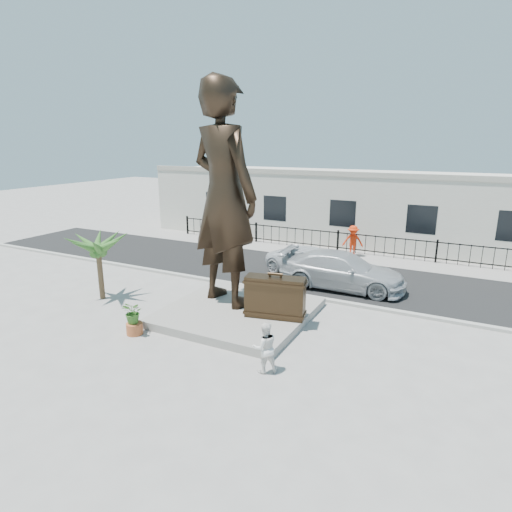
# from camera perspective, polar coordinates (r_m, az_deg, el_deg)

# --- Properties ---
(ground) EXTENTS (100.00, 100.00, 0.00)m
(ground) POSITION_cam_1_polar(r_m,az_deg,el_deg) (15.02, -3.53, -10.29)
(ground) COLOR #9E9991
(ground) RESTS_ON ground
(street) EXTENTS (40.00, 7.00, 0.01)m
(street) POSITION_cam_1_polar(r_m,az_deg,el_deg) (21.82, 7.18, -2.17)
(street) COLOR black
(street) RESTS_ON ground
(curb) EXTENTS (40.00, 0.25, 0.12)m
(curb) POSITION_cam_1_polar(r_m,az_deg,el_deg) (18.71, 3.49, -4.86)
(curb) COLOR #A5A399
(curb) RESTS_ON ground
(far_sidewalk) EXTENTS (40.00, 2.50, 0.02)m
(far_sidewalk) POSITION_cam_1_polar(r_m,az_deg,el_deg) (25.48, 10.28, 0.23)
(far_sidewalk) COLOR #9E9991
(far_sidewalk) RESTS_ON ground
(plinth) EXTENTS (5.20, 5.20, 0.30)m
(plinth) POSITION_cam_1_polar(r_m,az_deg,el_deg) (16.38, -2.37, -7.48)
(plinth) COLOR gray
(plinth) RESTS_ON ground
(fence) EXTENTS (22.00, 0.10, 1.20)m
(fence) POSITION_cam_1_polar(r_m,az_deg,el_deg) (26.09, 10.85, 1.89)
(fence) COLOR black
(fence) RESTS_ON ground
(building) EXTENTS (28.00, 7.00, 4.40)m
(building) POSITION_cam_1_polar(r_m,az_deg,el_deg) (29.79, 13.32, 6.51)
(building) COLOR silver
(building) RESTS_ON ground
(statue) EXTENTS (3.52, 2.83, 8.38)m
(statue) POSITION_cam_1_polar(r_m,az_deg,el_deg) (16.09, -4.27, 8.11)
(statue) COLOR black
(statue) RESTS_ON plinth
(suitcase) EXTENTS (2.21, 1.09, 1.49)m
(suitcase) POSITION_cam_1_polar(r_m,az_deg,el_deg) (15.33, 2.56, -5.49)
(suitcase) COLOR #2F2114
(suitcase) RESTS_ON plinth
(tourist) EXTENTS (0.94, 0.91, 1.52)m
(tourist) POSITION_cam_1_polar(r_m,az_deg,el_deg) (12.42, 1.19, -12.09)
(tourist) COLOR white
(tourist) RESTS_ON ground
(car_white) EXTENTS (5.39, 3.79, 1.37)m
(car_white) POSITION_cam_1_polar(r_m,az_deg,el_deg) (20.94, 7.74, -0.96)
(car_white) COLOR silver
(car_white) RESTS_ON street
(car_silver) EXTENTS (5.64, 2.44, 1.62)m
(car_silver) POSITION_cam_1_polar(r_m,az_deg,el_deg) (19.54, 11.41, -1.92)
(car_silver) COLOR #AFB2B4
(car_silver) RESTS_ON street
(worker) EXTENTS (1.27, 0.90, 1.79)m
(worker) POSITION_cam_1_polar(r_m,az_deg,el_deg) (25.04, 12.78, 1.97)
(worker) COLOR red
(worker) RESTS_ON far_sidewalk
(palm_tree) EXTENTS (1.80, 1.80, 3.20)m
(palm_tree) POSITION_cam_1_polar(r_m,az_deg,el_deg) (19.28, -19.74, -5.33)
(palm_tree) COLOR #2E5D21
(palm_tree) RESTS_ON ground
(planter) EXTENTS (0.56, 0.56, 0.40)m
(planter) POSITION_cam_1_polar(r_m,az_deg,el_deg) (15.47, -15.88, -9.28)
(planter) COLOR #AE572E
(planter) RESTS_ON ground
(shrub) EXTENTS (0.80, 0.72, 0.79)m
(shrub) POSITION_cam_1_polar(r_m,az_deg,el_deg) (15.24, -16.04, -7.24)
(shrub) COLOR #31611F
(shrub) RESTS_ON planter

